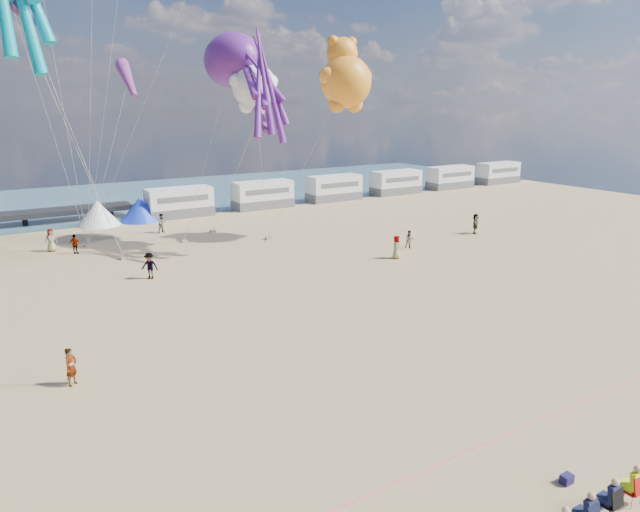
{
  "coord_description": "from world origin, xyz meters",
  "views": [
    {
      "loc": [
        -12.38,
        -16.65,
        11.42
      ],
      "look_at": [
        1.76,
        6.0,
        4.2
      ],
      "focal_mm": 32.0,
      "sensor_mm": 36.0,
      "label": 1
    }
  ],
  "objects": [
    {
      "name": "kite_panda",
      "position": [
        7.24,
        24.22,
        12.59
      ],
      "size": [
        4.92,
        4.75,
        5.79
      ],
      "primitive_type": null,
      "rotation": [
        0.0,
        0.0,
        -0.25
      ],
      "color": "white"
    },
    {
      "name": "ground",
      "position": [
        0.0,
        0.0,
        0.0
      ],
      "size": [
        120.0,
        120.0,
        0.0
      ],
      "primitive_type": "plane",
      "color": "tan",
      "rests_on": "ground"
    },
    {
      "name": "rope_line",
      "position": [
        0.0,
        -5.0,
        0.02
      ],
      "size": [
        34.0,
        0.03,
        0.03
      ],
      "primitive_type": "cylinder",
      "rotation": [
        0.0,
        1.57,
        0.0
      ],
      "color": "#F2338C",
      "rests_on": "ground"
    },
    {
      "name": "spectator_row",
      "position": [
        0.75,
        -9.3,
        0.65
      ],
      "size": [
        6.1,
        0.9,
        1.3
      ],
      "primitive_type": null,
      "color": "black",
      "rests_on": "ground"
    },
    {
      "name": "motorhome_3",
      "position": [
        34.5,
        40.0,
        1.5
      ],
      "size": [
        6.6,
        2.5,
        3.0
      ],
      "primitive_type": "cube",
      "color": "silver",
      "rests_on": "ground"
    },
    {
      "name": "beachgoer_2",
      "position": [
        -2.73,
        20.23,
        0.9
      ],
      "size": [
        1.11,
        1.09,
        1.8
      ],
      "primitive_type": "imported",
      "rotation": [
        0.0,
        0.0,
        5.58
      ],
      "color": "#7F6659",
      "rests_on": "ground"
    },
    {
      "name": "motorhome_2",
      "position": [
        25.0,
        40.0,
        1.5
      ],
      "size": [
        6.6,
        2.5,
        3.0
      ],
      "primitive_type": "cube",
      "color": "silver",
      "rests_on": "ground"
    },
    {
      "name": "sandbag_a",
      "position": [
        -3.04,
        26.1,
        0.11
      ],
      "size": [
        0.5,
        0.35,
        0.22
      ],
      "primitive_type": "cube",
      "color": "gray",
      "rests_on": "ground"
    },
    {
      "name": "beachgoer_7",
      "position": [
        17.33,
        17.33,
        0.74
      ],
      "size": [
        0.86,
        0.75,
        1.49
      ],
      "primitive_type": "imported",
      "rotation": [
        0.0,
        0.0,
        5.83
      ],
      "color": "#7F6659",
      "rests_on": "ground"
    },
    {
      "name": "motorhome_4",
      "position": [
        44.0,
        40.0,
        1.5
      ],
      "size": [
        6.6,
        2.5,
        3.0
      ],
      "primitive_type": "cube",
      "color": "silver",
      "rests_on": "ground"
    },
    {
      "name": "windsock_left",
      "position": [
        -8.11,
        23.34,
        16.63
      ],
      "size": [
        2.57,
        6.96,
        6.88
      ],
      "primitive_type": null,
      "rotation": [
        0.0,
        0.0,
        0.22
      ],
      "color": "red"
    },
    {
      "name": "motorhome_1",
      "position": [
        15.5,
        40.0,
        1.5
      ],
      "size": [
        6.6,
        2.5,
        3.0
      ],
      "primitive_type": "cube",
      "color": "silver",
      "rests_on": "ground"
    },
    {
      "name": "standing_person",
      "position": [
        -9.71,
        7.14,
        0.82
      ],
      "size": [
        0.71,
        0.69,
        1.64
      ],
      "primitive_type": "imported",
      "rotation": [
        0.0,
        0.0,
        0.71
      ],
      "color": "tan",
      "rests_on": "ground"
    },
    {
      "name": "sandbag_b",
      "position": [
        2.61,
        28.99,
        0.11
      ],
      "size": [
        0.5,
        0.35,
        0.22
      ],
      "primitive_type": "cube",
      "color": "gray",
      "rests_on": "ground"
    },
    {
      "name": "kite_teddy_orange",
      "position": [
        14.83,
        22.95,
        13.01
      ],
      "size": [
        6.53,
        6.38,
        7.07
      ],
      "primitive_type": null,
      "rotation": [
        0.0,
        0.0,
        0.44
      ],
      "color": "orange"
    },
    {
      "name": "beachgoer_1",
      "position": [
        2.2,
        33.59,
        0.87
      ],
      "size": [
        0.94,
        0.71,
        1.75
      ],
      "primitive_type": "imported",
      "rotation": [
        0.0,
        0.0,
        0.19
      ],
      "color": "#7F6659",
      "rests_on": "ground"
    },
    {
      "name": "water",
      "position": [
        0.0,
        55.0,
        0.02
      ],
      "size": [
        120.0,
        120.0,
        0.0
      ],
      "primitive_type": "plane",
      "color": "#3B6272",
      "rests_on": "ground"
    },
    {
      "name": "tent_blue",
      "position": [
        2.0,
        40.0,
        1.2
      ],
      "size": [
        4.0,
        4.0,
        2.4
      ],
      "primitive_type": "cone",
      "color": "#1933CC",
      "rests_on": "ground"
    },
    {
      "name": "windsock_mid",
      "position": [
        7.03,
        22.94,
        10.65
      ],
      "size": [
        2.76,
        5.94,
        5.91
      ],
      "primitive_type": null,
      "rotation": [
        0.0,
        0.0,
        -0.31
      ],
      "color": "red"
    },
    {
      "name": "motorhome_0",
      "position": [
        6.0,
        40.0,
        1.5
      ],
      "size": [
        6.6,
        2.5,
        3.0
      ],
      "primitive_type": "cube",
      "color": "silver",
      "rests_on": "ground"
    },
    {
      "name": "beachgoer_4",
      "position": [
        25.91,
        18.35,
        0.9
      ],
      "size": [
        1.1,
        1.02,
        1.81
      ],
      "primitive_type": "imported",
      "rotation": [
        0.0,
        0.0,
        0.69
      ],
      "color": "#7F6659",
      "rests_on": "ground"
    },
    {
      "name": "motorhome_5",
      "position": [
        53.5,
        40.0,
        1.5
      ],
      "size": [
        6.6,
        2.5,
        3.0
      ],
      "primitive_type": "cube",
      "color": "silver",
      "rests_on": "ground"
    },
    {
      "name": "kite_octopus_purple",
      "position": [
        6.62,
        26.55,
        14.56
      ],
      "size": [
        5.45,
        9.78,
        10.57
      ],
      "primitive_type": null,
      "rotation": [
        0.0,
        0.0,
        0.17
      ],
      "color": "#5F2080"
    },
    {
      "name": "beachgoer_0",
      "position": [
        14.52,
        15.55,
        0.88
      ],
      "size": [
        0.75,
        0.75,
        1.75
      ],
      "primitive_type": "imported",
      "rotation": [
        0.0,
        0.0,
        0.79
      ],
      "color": "#7F6659",
      "rests_on": "ground"
    },
    {
      "name": "cooler_navy",
      "position": [
        2.16,
        -7.8,
        0.15
      ],
      "size": [
        0.38,
        0.28,
        0.3
      ],
      "primitive_type": "cube",
      "color": "#1A1646",
      "rests_on": "ground"
    },
    {
      "name": "sandbag_d",
      "position": [
        6.13,
        31.38,
        0.11
      ],
      "size": [
        0.5,
        0.35,
        0.22
      ],
      "primitive_type": "cube",
      "color": "gray",
      "rests_on": "ground"
    },
    {
      "name": "sandbag_c",
      "position": [
        9.11,
        26.14,
        0.11
      ],
      "size": [
        0.5,
        0.35,
        0.22
      ],
      "primitive_type": "cube",
      "color": "gray",
      "rests_on": "ground"
    },
    {
      "name": "tent_white",
      "position": [
        -2.0,
        40.0,
        1.2
      ],
      "size": [
        4.0,
        4.0,
        2.4
      ],
      "primitive_type": "cone",
      "color": "white",
      "rests_on": "ground"
    },
    {
      "name": "beachgoer_3",
      "position": [
        -5.79,
        29.82,
        0.78
      ],
      "size": [
        1.15,
        1.07,
        1.56
      ],
      "primitive_type": "imported",
      "rotation": [
        0.0,
        0.0,
        2.5
      ],
      "color": "#7F6659",
      "rests_on": "ground"
    },
    {
      "name": "windsock_right",
      "position": [
        -2.66,
        22.0,
        12.8
      ],
      "size": [
        1.27,
        4.46,
        4.4
      ],
      "primitive_type": null,
      "rotation": [
        0.0,
        0.0,
        -0.09
      ],
      "color": "red"
    },
    {
      "name": "beachgoer_6",
      "position": [
        -7.26,
        31.64,
        0.91
      ],
      "size": [
        0.7,
        0.5,
        1.83
      ],
      "primitive_type": "imported",
      "rotation": [
        0.0,
        0.0,
        0.09
      ],
      "color": "#7F6659",
      "rests_on": "ground"
    },
    {
      "name": "sandbag_e",
      "position": [
        -4.52,
        31.82,
        0.11
      ],
      "size": [
        0.5,
        0.35,
        0.22
      ],
      "primitive_type": "cube",
      "color": "gray",
      "rests_on": "ground"
    }
  ]
}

